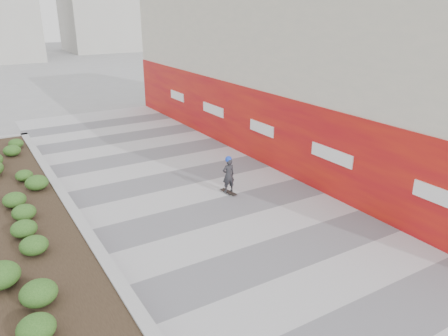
# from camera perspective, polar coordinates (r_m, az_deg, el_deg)

# --- Properties ---
(ground) EXTENTS (160.00, 160.00, 0.00)m
(ground) POSITION_cam_1_polar(r_m,az_deg,el_deg) (10.75, 13.02, -15.51)
(ground) COLOR gray
(ground) RESTS_ON ground
(walkway) EXTENTS (8.00, 36.00, 0.01)m
(walkway) POSITION_cam_1_polar(r_m,az_deg,el_deg) (12.67, 3.56, -8.96)
(walkway) COLOR #A8A8AD
(walkway) RESTS_ON ground
(building) EXTENTS (6.04, 24.08, 8.00)m
(building) POSITION_cam_1_polar(r_m,az_deg,el_deg) (20.21, 10.68, 13.74)
(building) COLOR beige
(building) RESTS_ON ground
(planter) EXTENTS (3.00, 18.00, 0.90)m
(planter) POSITION_cam_1_polar(r_m,az_deg,el_deg) (14.27, -24.99, -5.59)
(planter) COLOR #9E9EA0
(planter) RESTS_ON ground
(manhole_cover) EXTENTS (0.44, 0.44, 0.01)m
(manhole_cover) POSITION_cam_1_polar(r_m,az_deg,el_deg) (12.93, 5.40, -8.38)
(manhole_cover) COLOR #595654
(manhole_cover) RESTS_ON ground
(skateboarder) EXTENTS (0.48, 0.74, 1.39)m
(skateboarder) POSITION_cam_1_polar(r_m,az_deg,el_deg) (15.14, 0.58, -0.90)
(skateboarder) COLOR beige
(skateboarder) RESTS_ON ground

